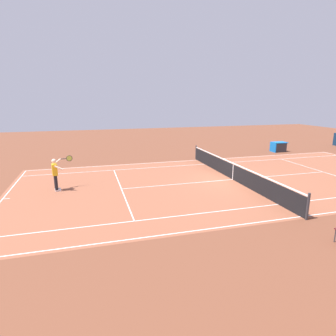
# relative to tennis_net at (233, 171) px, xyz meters

# --- Properties ---
(ground_plane) EXTENTS (60.00, 60.00, 0.00)m
(ground_plane) POSITION_rel_tennis_net_xyz_m (0.00, 0.00, -0.49)
(ground_plane) COLOR brown
(court_slab) EXTENTS (24.20, 11.40, 0.00)m
(court_slab) POSITION_rel_tennis_net_xyz_m (0.00, 0.00, -0.49)
(court_slab) COLOR #935138
(court_slab) RESTS_ON ground_plane
(court_line_markings) EXTENTS (23.85, 11.05, 0.01)m
(court_line_markings) POSITION_rel_tennis_net_xyz_m (0.00, 0.00, -0.49)
(court_line_markings) COLOR white
(court_line_markings) RESTS_ON ground_plane
(tennis_net) EXTENTS (0.10, 11.70, 1.08)m
(tennis_net) POSITION_rel_tennis_net_xyz_m (0.00, 0.00, 0.00)
(tennis_net) COLOR #2D2D33
(tennis_net) RESTS_ON ground_plane
(tennis_player_near) EXTENTS (1.01, 0.84, 1.70)m
(tennis_player_near) POSITION_rel_tennis_net_xyz_m (9.56, -0.64, 0.44)
(tennis_player_near) COLOR black
(tennis_player_near) RESTS_ON ground_plane
(tennis_ball) EXTENTS (0.07, 0.07, 0.07)m
(tennis_ball) POSITION_rel_tennis_net_xyz_m (-0.25, -3.98, -0.46)
(tennis_ball) COLOR #CCE01E
(tennis_ball) RESTS_ON ground_plane
(equipment_cart_tarped) EXTENTS (1.25, 0.84, 0.85)m
(equipment_cart_tarped) POSITION_rel_tennis_net_xyz_m (-8.19, -6.88, -0.05)
(equipment_cart_tarped) COLOR #2D2D33
(equipment_cart_tarped) RESTS_ON ground_plane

